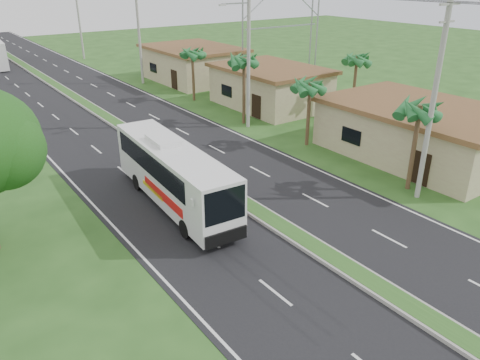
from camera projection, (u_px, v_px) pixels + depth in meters
ground at (337, 263)px, 20.34m from camera, size 180.00×180.00×0.00m
road_asphalt at (142, 140)px, 35.17m from camera, size 14.00×160.00×0.02m
median_strip at (141, 139)px, 35.14m from camera, size 1.20×160.00×0.18m
lane_edge_left at (50, 159)px, 31.61m from camera, size 0.12×160.00×0.01m
lane_edge_right at (216, 125)px, 38.74m from camera, size 0.12×160.00×0.01m
shop_near at (419, 131)px, 31.51m from camera, size 8.60×12.60×3.52m
shop_mid at (270, 86)px, 43.35m from camera, size 7.60×10.60×3.67m
shop_far at (193, 63)px, 53.71m from camera, size 8.60×11.60×3.82m
palm_verge_a at (420, 110)px, 25.42m from camera, size 2.40×2.40×5.45m
palm_verge_b at (310, 86)px, 32.46m from camera, size 2.40×2.40×5.05m
palm_verge_c at (244, 61)px, 37.03m from camera, size 2.40×2.40×5.85m
palm_verge_d at (192, 53)px, 44.20m from camera, size 2.40×2.40×5.25m
palm_behind_shop at (357, 59)px, 38.76m from camera, size 2.40×2.40×5.65m
utility_pole_a at (434, 98)px, 24.03m from camera, size 1.60×0.28×11.00m
utility_pole_b at (248, 48)px, 35.65m from camera, size 3.20×0.28×12.00m
utility_pole_c at (139, 31)px, 50.73m from camera, size 1.60×0.28×11.00m
utility_pole_d at (79, 19)px, 65.67m from camera, size 1.60×0.28×10.50m
billboard_lattice at (282, 19)px, 51.51m from camera, size 10.18×1.18×12.07m
coach_bus_main at (173, 171)px, 24.73m from camera, size 2.97×11.02×3.52m
motorcyclist at (188, 184)px, 25.92m from camera, size 1.87×1.16×2.32m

